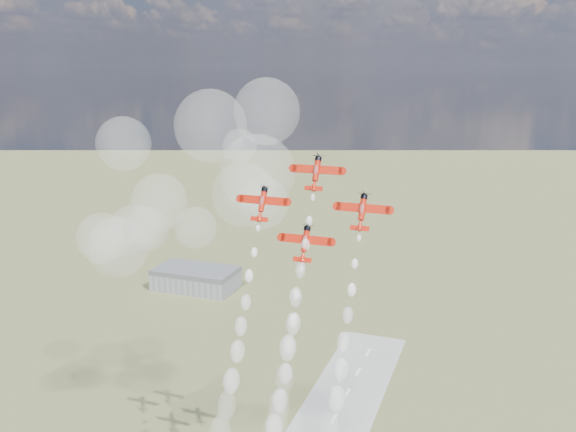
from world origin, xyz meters
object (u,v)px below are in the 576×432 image
(plane_left, at_px, (262,203))
(plane_right, at_px, (362,211))
(plane_lead, at_px, (316,172))
(hangar, at_px, (196,278))
(plane_slot, at_px, (305,243))

(plane_left, relative_size, plane_right, 1.00)
(plane_right, bearing_deg, plane_lead, 161.81)
(hangar, height_order, plane_lead, plane_lead)
(hangar, xyz_separation_m, plane_left, (118.04, -177.00, 94.11))
(hangar, bearing_deg, plane_lead, -52.84)
(plane_lead, relative_size, plane_left, 1.00)
(plane_left, distance_m, plane_right, 25.83)
(plane_lead, height_order, plane_left, plane_lead)
(hangar, bearing_deg, plane_left, -56.30)
(plane_lead, xyz_separation_m, plane_slot, (0.00, -8.49, -15.96))
(plane_lead, height_order, plane_right, plane_lead)
(plane_right, bearing_deg, plane_left, 180.00)
(hangar, relative_size, plane_slot, 3.86)
(plane_left, bearing_deg, plane_lead, 18.19)
(hangar, xyz_separation_m, plane_slot, (130.96, -181.25, 86.12))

